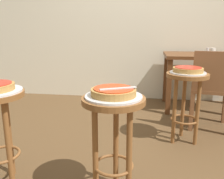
{
  "coord_description": "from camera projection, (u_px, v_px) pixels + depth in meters",
  "views": [
    {
      "loc": [
        0.11,
        -2.12,
        1.06
      ],
      "look_at": [
        -0.15,
        -0.3,
        0.6
      ],
      "focal_mm": 38.96,
      "sensor_mm": 36.0,
      "label": 1
    }
  ],
  "objects": [
    {
      "name": "ground_plane",
      "position": [
        132.0,
        144.0,
        2.31
      ],
      "size": [
        6.0,
        6.0,
        0.0
      ],
      "primitive_type": "plane",
      "color": "brown"
    },
    {
      "name": "stool_foreground",
      "position": [
        113.0,
        125.0,
        1.48
      ],
      "size": [
        0.38,
        0.38,
        0.67
      ],
      "color": "brown",
      "rests_on": "ground_plane"
    },
    {
      "name": "serving_plate_foreground",
      "position": [
        114.0,
        96.0,
        1.43
      ],
      "size": [
        0.34,
        0.34,
        0.01
      ],
      "primitive_type": "cylinder",
      "color": "silver",
      "rests_on": "stool_foreground"
    },
    {
      "name": "pizza_foreground",
      "position": [
        114.0,
        92.0,
        1.43
      ],
      "size": [
        0.27,
        0.27,
        0.05
      ],
      "color": "#B78442",
      "rests_on": "serving_plate_foreground"
    },
    {
      "name": "stool_leftside",
      "position": [
        186.0,
        92.0,
        2.25
      ],
      "size": [
        0.38,
        0.38,
        0.67
      ],
      "color": "brown",
      "rests_on": "ground_plane"
    },
    {
      "name": "serving_plate_leftside",
      "position": [
        188.0,
        73.0,
        2.21
      ],
      "size": [
        0.32,
        0.32,
        0.01
      ],
      "primitive_type": "cylinder",
      "color": "silver",
      "rests_on": "stool_leftside"
    },
    {
      "name": "pizza_leftside",
      "position": [
        188.0,
        70.0,
        2.2
      ],
      "size": [
        0.27,
        0.27,
        0.05
      ],
      "color": "#B78442",
      "rests_on": "serving_plate_leftside"
    },
    {
      "name": "dining_table",
      "position": [
        202.0,
        63.0,
        3.19
      ],
      "size": [
        0.98,
        0.68,
        0.74
      ],
      "color": "#5B3319",
      "rests_on": "ground_plane"
    },
    {
      "name": "cup_near_edge",
      "position": [
        212.0,
        52.0,
        2.97
      ],
      "size": [
        0.08,
        0.08,
        0.09
      ],
      "primitive_type": "cylinder",
      "color": "silver",
      "rests_on": "dining_table"
    },
    {
      "name": "condiment_shaker",
      "position": [
        207.0,
        51.0,
        3.11
      ],
      "size": [
        0.04,
        0.04,
        0.08
      ],
      "primitive_type": "cylinder",
      "color": "white",
      "rests_on": "dining_table"
    },
    {
      "name": "wooden_chair",
      "position": [
        212.0,
        87.0,
        2.55
      ],
      "size": [
        0.46,
        0.46,
        0.85
      ],
      "color": "brown",
      "rests_on": "ground_plane"
    },
    {
      "name": "pizza_server_knife",
      "position": [
        118.0,
        88.0,
        1.4
      ],
      "size": [
        0.21,
        0.12,
        0.01
      ],
      "primitive_type": "cube",
      "rotation": [
        0.0,
        0.0,
        0.44
      ],
      "color": "silver",
      "rests_on": "pizza_foreground"
    }
  ]
}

